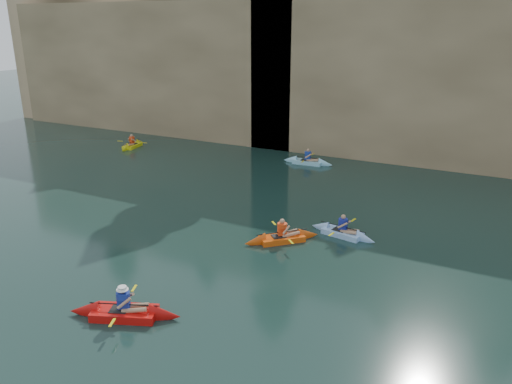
% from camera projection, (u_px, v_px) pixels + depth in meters
% --- Properties ---
extents(ground, '(160.00, 160.00, 0.00)m').
position_uv_depth(ground, '(211.00, 344.00, 14.14)').
color(ground, black).
rests_on(ground, ground).
extents(cliff, '(70.00, 16.00, 12.00)m').
position_uv_depth(cliff, '(422.00, 60.00, 37.44)').
color(cliff, tan).
rests_on(cliff, ground).
extents(cliff_slab_west, '(26.00, 2.40, 10.56)m').
position_uv_depth(cliff_slab_west, '(148.00, 66.00, 40.11)').
color(cliff_slab_west, tan).
rests_on(cliff_slab_west, ground).
extents(cliff_slab_center, '(24.00, 2.40, 11.40)m').
position_uv_depth(cliff_slab_center, '(434.00, 73.00, 30.44)').
color(cliff_slab_center, tan).
rests_on(cliff_slab_center, ground).
extents(sea_cave_west, '(4.50, 1.00, 4.00)m').
position_uv_depth(sea_cave_west, '(166.00, 110.00, 39.76)').
color(sea_cave_west, black).
rests_on(sea_cave_west, ground).
extents(sea_cave_center, '(3.50, 1.00, 3.20)m').
position_uv_depth(sea_cave_center, '(333.00, 132.00, 33.82)').
color(sea_cave_center, black).
rests_on(sea_cave_center, ground).
extents(main_kayaker, '(3.57, 2.25, 1.31)m').
position_uv_depth(main_kayaker, '(125.00, 312.00, 15.39)').
color(main_kayaker, red).
rests_on(main_kayaker, ground).
extents(kayaker_orange, '(2.84, 2.83, 1.24)m').
position_uv_depth(kayaker_orange, '(282.00, 238.00, 20.76)').
color(kayaker_orange, '#E8520E').
rests_on(kayaker_orange, ground).
extents(kayaker_ltblue_near, '(3.11, 2.34, 1.19)m').
position_uv_depth(kayaker_ltblue_near, '(342.00, 232.00, 21.30)').
color(kayaker_ltblue_near, '#98C7FF').
rests_on(kayaker_ltblue_near, ground).
extents(kayaker_yellow, '(2.36, 3.03, 1.21)m').
position_uv_depth(kayaker_yellow, '(132.00, 145.00, 36.33)').
color(kayaker_yellow, yellow).
rests_on(kayaker_yellow, ground).
extents(kayaker_ltblue_mid, '(3.35, 2.48, 1.26)m').
position_uv_depth(kayaker_ltblue_mid, '(308.00, 162.00, 32.07)').
color(kayaker_ltblue_mid, '#91D8F4').
rests_on(kayaker_ltblue_mid, ground).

